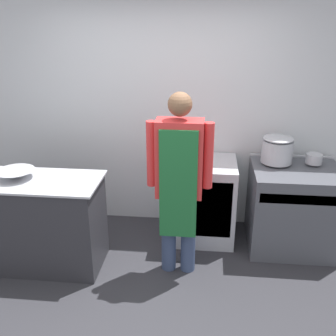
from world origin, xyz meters
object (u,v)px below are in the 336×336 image
object	(u,v)px
person_cook	(179,177)
mixing_bowl	(16,174)
fridge_unit	(206,200)
sauce_pot	(314,159)
stove	(293,208)
stock_pot	(277,149)

from	to	relation	value
person_cook	mixing_bowl	xyz separation A→B (m)	(-1.54, -0.01, -0.04)
fridge_unit	sauce_pot	size ratio (longest dim) A/B	5.36
stove	stock_pot	xyz separation A→B (m)	(-0.20, 0.14, 0.60)
stove	fridge_unit	distance (m)	0.93
fridge_unit	stock_pot	xyz separation A→B (m)	(0.72, 0.05, 0.60)
fridge_unit	sauce_pot	distance (m)	1.21
stove	sauce_pot	size ratio (longest dim) A/B	5.45
stove	person_cook	bearing A→B (deg)	-154.06
fridge_unit	person_cook	size ratio (longest dim) A/B	0.51
sauce_pot	stove	bearing A→B (deg)	-143.01
fridge_unit	sauce_pot	bearing A→B (deg)	2.54
person_cook	sauce_pot	size ratio (longest dim) A/B	10.58
person_cook	fridge_unit	bearing A→B (deg)	69.30
stove	mixing_bowl	bearing A→B (deg)	-168.04
stock_pot	stove	bearing A→B (deg)	-33.80
fridge_unit	mixing_bowl	bearing A→B (deg)	-159.73
stove	sauce_pot	world-z (taller)	sauce_pot
stove	stock_pot	distance (m)	0.65
mixing_bowl	sauce_pot	xyz separation A→B (m)	(2.89, 0.71, 0.00)
mixing_bowl	stock_pot	distance (m)	2.61
mixing_bowl	stock_pot	size ratio (longest dim) A/B	1.14
stove	sauce_pot	distance (m)	0.56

